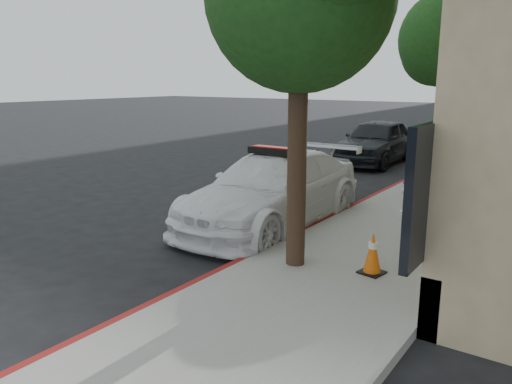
{
  "coord_description": "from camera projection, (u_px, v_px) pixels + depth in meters",
  "views": [
    {
      "loc": [
        6.76,
        -8.63,
        3.07
      ],
      "look_at": [
        1.53,
        -1.15,
        1.0
      ],
      "focal_mm": 35.0,
      "sensor_mm": 36.0,
      "label": 1
    }
  ],
  "objects": [
    {
      "name": "ground",
      "position": [
        230.0,
        217.0,
        11.35
      ],
      "size": [
        120.0,
        120.0,
        0.0
      ],
      "primitive_type": "plane",
      "color": "black",
      "rests_on": "ground"
    },
    {
      "name": "sidewalk",
      "position": [
        488.0,
        167.0,
        17.32
      ],
      "size": [
        3.2,
        50.0,
        0.15
      ],
      "primitive_type": "cube",
      "color": "gray",
      "rests_on": "ground"
    },
    {
      "name": "curb_strip",
      "position": [
        443.0,
        163.0,
        18.18
      ],
      "size": [
        0.12,
        50.0,
        0.15
      ],
      "primitive_type": "cube",
      "color": "maroon",
      "rests_on": "ground"
    },
    {
      "name": "tree_mid",
      "position": [
        448.0,
        38.0,
        13.58
      ],
      "size": [
        2.77,
        2.64,
        5.43
      ],
      "color": "black",
      "rests_on": "sidewalk"
    },
    {
      "name": "tree_far",
      "position": [
        501.0,
        45.0,
        19.92
      ],
      "size": [
        3.1,
        3.0,
        5.81
      ],
      "color": "black",
      "rests_on": "sidewalk"
    },
    {
      "name": "police_car",
      "position": [
        273.0,
        189.0,
        10.63
      ],
      "size": [
        2.23,
        5.34,
        1.69
      ],
      "rotation": [
        0.0,
        0.0,
        0.01
      ],
      "color": "white",
      "rests_on": "ground"
    },
    {
      "name": "parked_car_mid",
      "position": [
        376.0,
        141.0,
        18.46
      ],
      "size": [
        2.08,
        4.87,
        1.64
      ],
      "primitive_type": "imported",
      "rotation": [
        0.0,
        0.0,
        0.03
      ],
      "color": "black",
      "rests_on": "ground"
    },
    {
      "name": "parked_car_far",
      "position": [
        455.0,
        131.0,
        22.93
      ],
      "size": [
        1.72,
        4.44,
        1.44
      ],
      "primitive_type": "imported",
      "rotation": [
        0.0,
        0.0,
        -0.05
      ],
      "color": "black",
      "rests_on": "ground"
    },
    {
      "name": "fire_hydrant",
      "position": [
        410.0,
        196.0,
        10.78
      ],
      "size": [
        0.4,
        0.36,
        0.94
      ],
      "rotation": [
        0.0,
        0.0,
        0.38
      ],
      "color": "silver",
      "rests_on": "sidewalk"
    },
    {
      "name": "traffic_cone",
      "position": [
        373.0,
        253.0,
        7.62
      ],
      "size": [
        0.4,
        0.4,
        0.66
      ],
      "rotation": [
        0.0,
        0.0,
        -0.18
      ],
      "color": "black",
      "rests_on": "sidewalk"
    }
  ]
}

